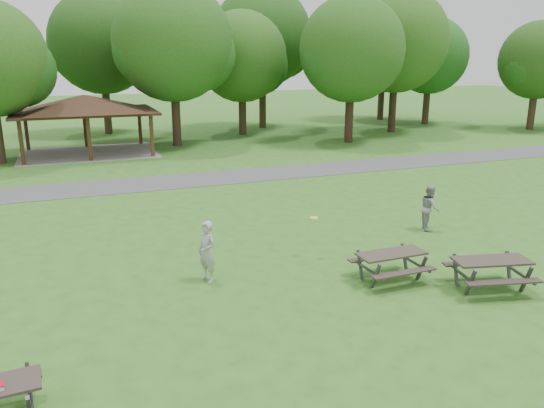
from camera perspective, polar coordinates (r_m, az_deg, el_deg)
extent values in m
plane|color=#2D641C|center=(14.45, 2.08, -9.38)|extent=(160.00, 160.00, 0.00)
cube|color=#454548|center=(27.22, -9.64, 2.48)|extent=(120.00, 3.20, 0.02)
cube|color=#332112|center=(33.75, -25.36, 5.96)|extent=(0.22, 0.22, 2.60)
cube|color=#371D14|center=(39.09, -24.91, 7.15)|extent=(0.22, 0.22, 2.60)
cube|color=#362413|center=(33.68, -19.07, 6.59)|extent=(0.22, 0.22, 2.60)
cube|color=#352213|center=(39.03, -19.46, 7.69)|extent=(0.22, 0.22, 2.60)
cube|color=#3B2615|center=(34.01, -12.80, 7.14)|extent=(0.22, 0.22, 2.60)
cube|color=#391E14|center=(39.32, -14.03, 8.17)|extent=(0.22, 0.22, 2.60)
cube|color=#331E14|center=(36.19, -19.47, 9.34)|extent=(8.60, 6.60, 0.16)
pyramid|color=black|center=(36.14, -19.56, 10.25)|extent=(7.01, 7.01, 1.00)
cube|color=gray|center=(36.54, -19.10, 5.19)|extent=(8.40, 6.40, 0.03)
sphere|color=#154313|center=(34.89, -25.69, 12.86)|extent=(4.29, 4.29, 4.29)
cylinder|color=black|center=(37.93, -10.27, 9.21)|extent=(0.60, 0.60, 4.02)
sphere|color=#1E4C15|center=(37.72, -10.65, 16.79)|extent=(8.00, 8.00, 8.00)
sphere|color=#1C4C15|center=(38.39, -7.94, 15.68)|extent=(5.20, 5.20, 5.20)
sphere|color=#174D16|center=(37.24, -13.05, 15.76)|extent=(4.80, 4.80, 4.80)
cylinder|color=black|center=(42.84, -3.19, 9.74)|extent=(0.60, 0.60, 3.43)
sphere|color=#204C15|center=(42.61, -3.29, 15.56)|extent=(7.00, 7.00, 7.00)
sphere|color=#124012|center=(43.42, -1.35, 14.66)|extent=(4.55, 4.55, 4.55)
sphere|color=#134012|center=(42.01, -5.06, 14.81)|extent=(4.20, 4.20, 4.20)
cylinder|color=black|center=(39.29, 8.30, 9.33)|extent=(0.60, 0.60, 3.78)
sphere|color=#1D4915|center=(39.07, 8.57, 16.14)|extent=(7.40, 7.40, 7.40)
sphere|color=#184012|center=(40.17, 10.45, 14.99)|extent=(4.81, 4.81, 4.81)
sphere|color=#184714|center=(38.18, 6.69, 15.39)|extent=(4.44, 4.44, 4.44)
cylinder|color=black|center=(45.38, 12.83, 10.21)|extent=(0.60, 0.60, 4.20)
sphere|color=#224D16|center=(45.22, 13.24, 16.74)|extent=(8.20, 8.20, 8.20)
sphere|color=#184112|center=(46.50, 14.92, 15.58)|extent=(5.33, 5.33, 5.33)
sphere|color=#194714|center=(44.14, 11.51, 16.07)|extent=(4.92, 4.92, 4.92)
cylinder|color=black|center=(51.73, 16.25, 10.25)|extent=(0.60, 0.60, 3.57)
sphere|color=#164C15|center=(51.54, 16.63, 15.04)|extent=(6.80, 6.80, 6.80)
sphere|color=#144714|center=(52.72, 17.73, 14.22)|extent=(4.42, 4.42, 4.42)
sphere|color=#1D4915|center=(50.57, 15.46, 14.55)|extent=(4.08, 4.08, 4.08)
cylinder|color=#301E15|center=(50.95, 26.17, 9.10)|extent=(0.60, 0.60, 3.36)
sphere|color=#1B4012|center=(50.76, 26.74, 13.66)|extent=(6.40, 6.40, 6.40)
sphere|color=#174614|center=(49.70, 25.82, 13.20)|extent=(3.84, 3.84, 3.84)
cylinder|color=#322316|center=(45.31, -17.34, 9.84)|extent=(0.60, 0.60, 4.13)
sphere|color=#184112|center=(45.14, -17.88, 16.23)|extent=(8.00, 8.00, 8.00)
sphere|color=#173F12|center=(45.59, -15.48, 15.39)|extent=(5.20, 5.20, 5.20)
sphere|color=#163F12|center=(44.84, -19.90, 15.30)|extent=(4.80, 4.80, 4.80)
cylinder|color=#322416|center=(47.06, -1.02, 10.98)|extent=(0.60, 0.60, 4.55)
sphere|color=#194413|center=(46.93, -1.06, 17.60)|extent=(8.40, 8.40, 8.40)
sphere|color=#184614|center=(47.87, 1.03, 16.55)|extent=(5.46, 5.46, 5.46)
sphere|color=#144815|center=(46.17, -3.01, 16.83)|extent=(5.04, 5.04, 5.04)
cylinder|color=black|center=(54.23, 11.65, 11.14)|extent=(0.60, 0.60, 4.27)
sphere|color=#1C4A15|center=(54.10, 11.96, 16.57)|extent=(8.00, 8.00, 8.00)
sphere|color=#174714|center=(55.33, 13.37, 15.63)|extent=(5.20, 5.20, 5.20)
sphere|color=#174B15|center=(53.07, 10.54, 16.01)|extent=(4.80, 4.80, 4.80)
cube|color=#39393C|center=(10.96, -24.63, -17.41)|extent=(0.09, 0.41, 0.84)
cube|color=#3C3C3E|center=(10.60, -24.62, -18.41)|extent=(0.16, 1.57, 0.05)
cube|color=#322B24|center=(15.22, 12.74, -5.23)|extent=(1.95, 0.78, 0.05)
cube|color=#312823|center=(14.86, 14.05, -7.17)|extent=(1.94, 0.29, 0.04)
cube|color=#322824|center=(15.83, 11.38, -5.56)|extent=(1.94, 0.29, 0.04)
cube|color=#434446|center=(14.67, 11.10, -7.61)|extent=(0.07, 0.41, 0.84)
cube|color=#3D3D3F|center=(15.30, 9.47, -6.53)|extent=(0.07, 0.41, 0.84)
cube|color=#444447|center=(14.97, 10.27, -6.95)|extent=(0.07, 1.58, 0.05)
cube|color=#3D3D3F|center=(15.48, 15.80, -6.66)|extent=(0.07, 0.41, 0.84)
cube|color=#454547|center=(16.08, 14.07, -5.68)|extent=(0.07, 0.41, 0.84)
cube|color=#454548|center=(15.77, 14.92, -6.05)|extent=(0.07, 1.58, 0.05)
cube|color=#302923|center=(15.45, 22.58, -5.64)|extent=(2.16, 1.26, 0.06)
cube|color=#2D2521|center=(15.04, 23.69, -7.71)|extent=(2.04, 0.76, 0.04)
cube|color=#2A241E|center=(16.10, 21.29, -5.92)|extent=(2.04, 0.76, 0.04)
cube|color=#414143|center=(14.89, 20.58, -7.93)|extent=(0.17, 0.43, 0.88)
cube|color=#3F3F42|center=(15.58, 19.15, -6.74)|extent=(0.17, 0.43, 0.88)
cube|color=#3F3F42|center=(15.22, 19.86, -7.21)|extent=(0.46, 1.61, 0.06)
cube|color=#3A3A3D|center=(15.66, 25.67, -7.33)|extent=(0.17, 0.43, 0.88)
cube|color=#434345|center=(16.32, 24.09, -6.24)|extent=(0.17, 0.43, 0.88)
cube|color=#444446|center=(15.97, 24.88, -6.67)|extent=(0.46, 1.61, 0.06)
cylinder|color=yellow|center=(16.50, 4.55, -1.48)|extent=(0.34, 0.34, 0.02)
imported|color=#A2A2A4|center=(14.88, -7.01, -5.11)|extent=(0.64, 0.75, 1.74)
imported|color=gray|center=(19.98, 16.59, -0.37)|extent=(0.89, 0.98, 1.64)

